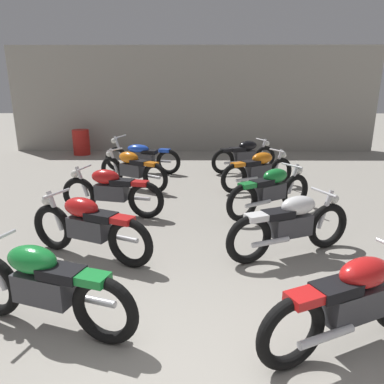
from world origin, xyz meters
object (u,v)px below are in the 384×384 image
(motorcycle_right_row_2, at_px, (271,190))
(motorcycle_right_row_4, at_px, (245,155))
(oil_drum, at_px, (81,142))
(motorcycle_right_row_0, at_px, (353,301))
(motorcycle_left_row_0, at_px, (43,285))
(motorcycle_left_row_3, at_px, (132,169))
(motorcycle_right_row_3, at_px, (259,170))
(motorcycle_left_row_1, at_px, (88,226))
(motorcycle_right_row_1, at_px, (291,224))
(motorcycle_left_row_2, at_px, (111,191))
(motorcycle_left_row_4, at_px, (141,156))

(motorcycle_right_row_2, relative_size, motorcycle_right_row_4, 0.92)
(oil_drum, bearing_deg, motorcycle_right_row_0, -60.85)
(motorcycle_left_row_0, bearing_deg, motorcycle_left_row_3, 90.04)
(motorcycle_right_row_2, xyz_separation_m, motorcycle_right_row_3, (0.06, 1.67, 0.00))
(motorcycle_right_row_0, distance_m, oil_drum, 10.85)
(motorcycle_left_row_1, bearing_deg, oil_drum, 107.66)
(motorcycle_left_row_1, relative_size, motorcycle_right_row_1, 0.99)
(motorcycle_right_row_4, xyz_separation_m, oil_drum, (-5.24, 2.55, -0.03))
(motorcycle_left_row_2, height_order, motorcycle_left_row_4, motorcycle_left_row_4)
(motorcycle_right_row_3, distance_m, oil_drum, 6.86)
(motorcycle_right_row_2, bearing_deg, motorcycle_right_row_4, 90.31)
(motorcycle_left_row_3, bearing_deg, motorcycle_right_row_3, -1.21)
(motorcycle_left_row_2, bearing_deg, motorcycle_right_row_2, 1.24)
(oil_drum, bearing_deg, motorcycle_left_row_3, -59.96)
(motorcycle_right_row_3, bearing_deg, motorcycle_left_row_1, -129.87)
(motorcycle_left_row_4, distance_m, motorcycle_right_row_3, 3.32)
(motorcycle_right_row_2, bearing_deg, motorcycle_right_row_3, 87.94)
(motorcycle_right_row_1, relative_size, oil_drum, 2.19)
(motorcycle_right_row_1, height_order, oil_drum, motorcycle_right_row_1)
(motorcycle_left_row_0, bearing_deg, motorcycle_right_row_2, 49.34)
(motorcycle_right_row_2, xyz_separation_m, oil_drum, (-5.26, 5.99, -0.03))
(motorcycle_left_row_0, bearing_deg, motorcycle_right_row_0, -4.70)
(motorcycle_right_row_0, xyz_separation_m, oil_drum, (-5.28, 9.47, -0.03))
(motorcycle_left_row_3, relative_size, motorcycle_right_row_4, 0.93)
(motorcycle_right_row_3, relative_size, oil_drum, 2.10)
(motorcycle_left_row_1, distance_m, motorcycle_left_row_4, 5.07)
(motorcycle_left_row_0, height_order, motorcycle_left_row_3, same)
(motorcycle_right_row_2, relative_size, motorcycle_right_row_3, 0.96)
(motorcycle_left_row_0, xyz_separation_m, motorcycle_left_row_4, (-0.02, 6.57, -0.01))
(motorcycle_left_row_0, distance_m, oil_drum, 9.57)
(motorcycle_left_row_0, height_order, motorcycle_right_row_1, same)
(motorcycle_left_row_0, distance_m, motorcycle_left_row_4, 6.57)
(motorcycle_left_row_2, height_order, motorcycle_right_row_4, same)
(motorcycle_left_row_2, height_order, motorcycle_left_row_3, same)
(motorcycle_right_row_3, relative_size, motorcycle_right_row_4, 0.96)
(motorcycle_left_row_0, bearing_deg, motorcycle_left_row_2, 91.45)
(motorcycle_left_row_0, relative_size, motorcycle_right_row_3, 1.07)
(motorcycle_left_row_4, distance_m, motorcycle_right_row_1, 5.69)
(motorcycle_left_row_3, height_order, motorcycle_right_row_0, same)
(motorcycle_right_row_0, bearing_deg, motorcycle_left_row_2, 130.24)
(motorcycle_right_row_4, bearing_deg, motorcycle_right_row_2, -89.69)
(motorcycle_left_row_4, relative_size, oil_drum, 2.51)
(motorcycle_left_row_0, relative_size, motorcycle_left_row_2, 0.98)
(motorcycle_left_row_1, height_order, motorcycle_left_row_2, same)
(motorcycle_left_row_0, relative_size, motorcycle_left_row_4, 0.89)
(motorcycle_left_row_2, relative_size, motorcycle_right_row_2, 1.13)
(motorcycle_left_row_4, distance_m, motorcycle_right_row_2, 4.35)
(motorcycle_left_row_3, distance_m, motorcycle_left_row_4, 1.59)
(motorcycle_left_row_2, relative_size, oil_drum, 2.29)
(motorcycle_right_row_0, height_order, motorcycle_right_row_4, same)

